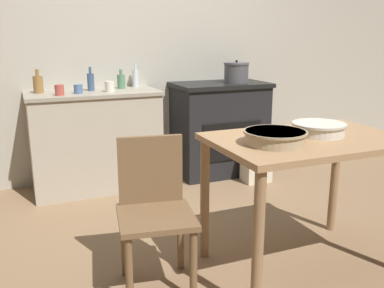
% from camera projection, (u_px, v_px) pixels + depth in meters
% --- Properties ---
extents(ground_plane, '(14.00, 14.00, 0.00)m').
position_uv_depth(ground_plane, '(213.00, 236.00, 2.97)').
color(ground_plane, '#896B4C').
extents(wall_back, '(8.00, 0.07, 2.55)m').
position_uv_depth(wall_back, '(143.00, 43.00, 4.07)').
color(wall_back, '#B2AD9E').
rests_on(wall_back, ground_plane).
extents(counter_cabinet, '(1.13, 0.55, 0.88)m').
position_uv_depth(counter_cabinet, '(96.00, 141.00, 3.81)').
color(counter_cabinet, '#B2A893').
rests_on(counter_cabinet, ground_plane).
extents(stove, '(0.90, 0.58, 0.91)m').
position_uv_depth(stove, '(219.00, 128.00, 4.25)').
color(stove, black).
rests_on(stove, ground_plane).
extents(work_table, '(1.09, 0.72, 0.79)m').
position_uv_depth(work_table, '(307.00, 158.00, 2.44)').
color(work_table, '#A87F56').
rests_on(work_table, ground_plane).
extents(chair, '(0.46, 0.46, 0.82)m').
position_uv_depth(chair, '(154.00, 208.00, 2.33)').
color(chair, brown).
rests_on(chair, ground_plane).
extents(flour_sack, '(0.26, 0.18, 0.31)m').
position_uv_depth(flour_sack, '(256.00, 165.00, 4.04)').
color(flour_sack, beige).
rests_on(flour_sack, ground_plane).
extents(stock_pot, '(0.24, 0.24, 0.22)m').
position_uv_depth(stock_pot, '(236.00, 73.00, 4.10)').
color(stock_pot, '#4C4C51').
rests_on(stock_pot, stove).
extents(mixing_bowl_large, '(0.31, 0.31, 0.07)m').
position_uv_depth(mixing_bowl_large, '(319.00, 128.00, 2.46)').
color(mixing_bowl_large, silver).
rests_on(mixing_bowl_large, work_table).
extents(mixing_bowl_small, '(0.34, 0.34, 0.07)m').
position_uv_depth(mixing_bowl_small, '(275.00, 137.00, 2.26)').
color(mixing_bowl_small, tan).
rests_on(mixing_bowl_small, work_table).
extents(bottle_far_left, '(0.07, 0.07, 0.17)m').
position_uv_depth(bottle_far_left, '(121.00, 81.00, 3.88)').
color(bottle_far_left, '#517F5B').
rests_on(bottle_far_left, counter_cabinet).
extents(bottle_left, '(0.06, 0.06, 0.22)m').
position_uv_depth(bottle_left, '(136.00, 78.00, 3.99)').
color(bottle_left, silver).
rests_on(bottle_left, counter_cabinet).
extents(bottle_mid_left, '(0.08, 0.08, 0.20)m').
position_uv_depth(bottle_mid_left, '(38.00, 84.00, 3.58)').
color(bottle_mid_left, olive).
rests_on(bottle_mid_left, counter_cabinet).
extents(bottle_center_left, '(0.06, 0.06, 0.21)m').
position_uv_depth(bottle_center_left, '(91.00, 82.00, 3.73)').
color(bottle_center_left, '#3D5675').
rests_on(bottle_center_left, counter_cabinet).
extents(cup_center, '(0.07, 0.07, 0.09)m').
position_uv_depth(cup_center, '(59.00, 90.00, 3.45)').
color(cup_center, '#B74C42').
rests_on(cup_center, counter_cabinet).
extents(cup_center_right, '(0.08, 0.08, 0.09)m').
position_uv_depth(cup_center_right, '(110.00, 87.00, 3.67)').
color(cup_center_right, silver).
rests_on(cup_center_right, counter_cabinet).
extents(cup_mid_right, '(0.07, 0.07, 0.08)m').
position_uv_depth(cup_mid_right, '(78.00, 89.00, 3.57)').
color(cup_mid_right, '#4C6B99').
rests_on(cup_mid_right, counter_cabinet).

